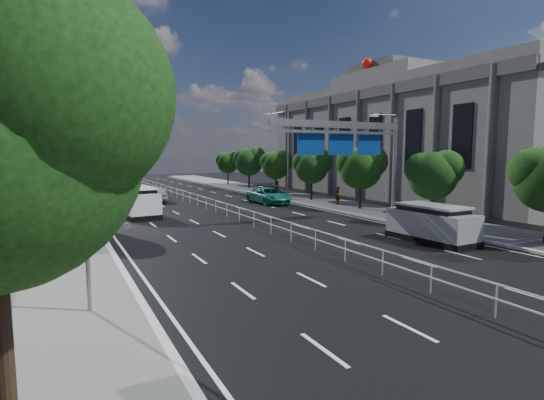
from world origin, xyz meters
TOP-DOWN VIEW (x-y plane):
  - ground at (0.00, 0.00)m, footprint 160.00×160.00m
  - sidewalk_near at (-11.50, 0.00)m, footprint 5.00×140.00m
  - sidewalk_far at (11.50, 0.00)m, footprint 5.00×140.00m
  - kerb_near at (-9.00, 0.00)m, footprint 0.25×140.00m
  - kerb_far at (9.00, 0.00)m, footprint 0.25×140.00m
  - median_fence at (0.00, 22.50)m, footprint 0.05×85.00m
  - toilet_sign at (-10.95, 0.00)m, footprint 1.62×0.18m
  - overhead_gantry at (6.74, 10.05)m, footprint 10.24×0.38m
  - streetlight_far at (10.50, 26.00)m, footprint 2.78×2.40m
  - civic_hall at (23.72, 22.00)m, footprint 14.40×36.00m
  - near_tree_back at (-11.94, 17.97)m, footprint 4.84×4.51m
  - far_tree_c at (11.24, 6.98)m, footprint 3.52×3.28m
  - far_tree_d at (11.25, 14.48)m, footprint 3.85×3.59m
  - far_tree_e at (11.25, 21.98)m, footprint 3.63×3.38m
  - far_tree_f at (11.24, 29.48)m, footprint 3.52×3.28m
  - far_tree_g at (11.25, 36.98)m, footprint 3.96×3.69m
  - far_tree_h at (11.24, 44.48)m, footprint 3.41×3.18m
  - white_minivan at (-5.87, 19.26)m, footprint 2.70×5.33m
  - red_bus at (-4.39, 46.42)m, footprint 3.71×11.91m
  - near_car_silver at (-2.35, 28.51)m, footprint 2.25×4.46m
  - near_car_dark at (-4.32, 60.38)m, footprint 2.47×5.40m
  - silver_minivan at (6.64, 2.82)m, footprint 2.21×4.89m
  - parked_car_teal at (6.50, 22.00)m, footprint 2.59×5.37m
  - parked_car_dark at (8.30, 25.39)m, footprint 2.50×4.84m
  - pedestrian_a at (11.17, 17.62)m, footprint 0.68×0.57m
  - pedestrian_b at (9.60, 26.23)m, footprint 0.99×0.97m

SIDE VIEW (x-z plane):
  - ground at x=0.00m, z-range 0.00..0.00m
  - sidewalk_near at x=-11.50m, z-range 0.00..0.14m
  - sidewalk_far at x=11.50m, z-range 0.00..0.14m
  - kerb_near at x=-9.00m, z-range -0.01..0.15m
  - kerb_far at x=9.00m, z-range -0.01..0.15m
  - median_fence at x=0.00m, z-range 0.01..1.04m
  - parked_car_dark at x=8.30m, z-range 0.00..1.34m
  - near_car_silver at x=-2.35m, z-range 0.00..1.46m
  - parked_car_teal at x=6.50m, z-range 0.00..1.47m
  - near_car_dark at x=-4.32m, z-range 0.00..1.72m
  - pedestrian_a at x=11.17m, z-range 0.14..1.71m
  - pedestrian_b at x=9.60m, z-range 0.14..1.75m
  - silver_minivan at x=6.64m, z-range -0.02..1.99m
  - white_minivan at x=-5.87m, z-range -0.02..2.22m
  - red_bus at x=-4.39m, z-range 0.07..3.58m
  - toilet_sign at x=-10.95m, z-range 0.77..5.11m
  - far_tree_h at x=11.24m, z-range 0.97..5.88m
  - far_tree_c at x=11.24m, z-range 0.95..5.90m
  - far_tree_f at x=11.24m, z-range 0.98..6.00m
  - far_tree_e at x=11.25m, z-range 0.99..6.12m
  - far_tree_d at x=11.25m, z-range 1.02..6.36m
  - far_tree_g at x=11.25m, z-range 1.03..6.48m
  - near_tree_back at x=-11.94m, z-range 1.27..7.96m
  - streetlight_far at x=10.50m, z-range 0.71..9.71m
  - overhead_gantry at x=6.74m, z-range 1.88..9.33m
  - civic_hall at x=23.72m, z-range -0.91..13.44m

